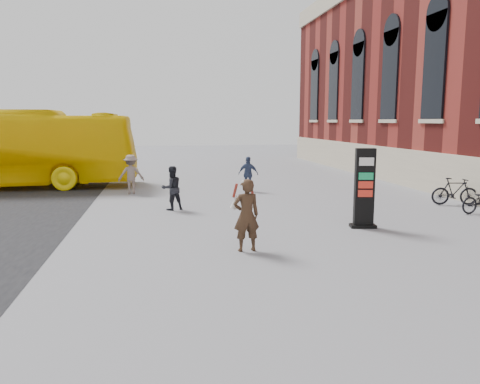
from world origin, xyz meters
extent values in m
plane|color=#9E9EA3|center=(0.00, 0.00, 0.00)|extent=(100.00, 100.00, 0.00)
cube|color=beige|center=(9.44, 6.00, 0.90)|extent=(0.18, 44.00, 1.80)
cube|color=black|center=(3.57, 1.77, 1.18)|extent=(0.60, 0.34, 2.37)
cube|color=black|center=(3.57, 1.77, 0.05)|extent=(0.81, 0.51, 0.09)
cube|color=white|center=(3.57, 1.77, 1.99)|extent=(0.47, 0.34, 0.24)
cube|color=#127E49|center=(3.57, 1.77, 1.56)|extent=(0.47, 0.34, 0.21)
cube|color=#B42317|center=(3.57, 1.77, 1.31)|extent=(0.47, 0.34, 0.21)
cube|color=#B42317|center=(3.57, 1.77, 1.05)|extent=(0.47, 0.34, 0.21)
imported|color=#342314|center=(-0.34, -0.16, 0.89)|extent=(0.69, 0.49, 1.78)
cylinder|color=white|center=(-0.34, -0.16, 1.70)|extent=(0.25, 0.25, 0.06)
cone|color=white|center=(-0.15, 0.12, 1.21)|extent=(0.25, 0.26, 0.43)
cylinder|color=maroon|center=(-0.15, 0.12, 1.47)|extent=(0.14, 0.15, 0.37)
cone|color=white|center=(-0.58, 0.08, 1.21)|extent=(0.25, 0.25, 0.43)
cylinder|color=maroon|center=(-0.58, 0.08, 1.47)|extent=(0.15, 0.14, 0.37)
imported|color=black|center=(-1.99, 5.57, 0.79)|extent=(0.93, 0.84, 1.57)
imported|color=gray|center=(-3.64, 9.69, 0.86)|extent=(1.13, 0.68, 1.71)
imported|color=#38466A|center=(1.56, 9.58, 0.79)|extent=(1.00, 0.74, 1.57)
imported|color=black|center=(8.60, 4.75, 0.52)|extent=(1.79, 0.84, 1.04)
camera|label=1|loc=(-2.38, -11.10, 3.16)|focal=35.00mm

